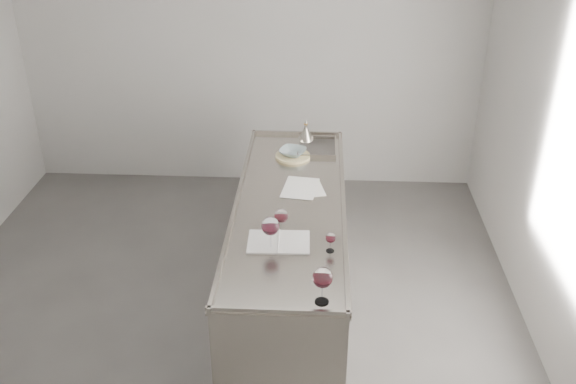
# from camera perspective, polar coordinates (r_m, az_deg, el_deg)

# --- Properties ---
(room_shell) EXTENTS (4.54, 5.04, 2.84)m
(room_shell) POSITION_cam_1_polar(r_m,az_deg,el_deg) (3.99, -7.25, 2.88)
(room_shell) COLOR #4D4B48
(room_shell) RESTS_ON ground
(counter) EXTENTS (0.77, 2.42, 0.97)m
(counter) POSITION_cam_1_polar(r_m,az_deg,el_deg) (4.66, 0.15, -6.00)
(counter) COLOR gray
(counter) RESTS_ON ground
(wine_glass_left) EXTENTS (0.11, 0.11, 0.22)m
(wine_glass_left) POSITION_cam_1_polar(r_m,az_deg,el_deg) (3.85, -1.57, -3.12)
(wine_glass_left) COLOR white
(wine_glass_left) RESTS_ON counter
(wine_glass_middle) EXTENTS (0.09, 0.09, 0.17)m
(wine_glass_middle) POSITION_cam_1_polar(r_m,az_deg,el_deg) (4.01, -0.60, -2.19)
(wine_glass_middle) COLOR white
(wine_glass_middle) RESTS_ON counter
(wine_glass_right) EXTENTS (0.11, 0.11, 0.22)m
(wine_glass_right) POSITION_cam_1_polar(r_m,az_deg,el_deg) (3.42, 3.08, -7.68)
(wine_glass_right) COLOR white
(wine_glass_right) RESTS_ON counter
(wine_glass_small) EXTENTS (0.06, 0.06, 0.13)m
(wine_glass_small) POSITION_cam_1_polar(r_m,az_deg,el_deg) (3.86, 3.80, -4.14)
(wine_glass_small) COLOR white
(wine_glass_small) RESTS_ON counter
(notebook) EXTENTS (0.39, 0.28, 0.02)m
(notebook) POSITION_cam_1_polar(r_m,az_deg,el_deg) (3.98, -0.83, -4.46)
(notebook) COLOR silver
(notebook) RESTS_ON counter
(loose_paper_top) EXTENTS (0.24, 0.30, 0.00)m
(loose_paper_top) POSITION_cam_1_polar(r_m,az_deg,el_deg) (4.60, 1.97, 0.34)
(loose_paper_top) COLOR silver
(loose_paper_top) RESTS_ON counter
(loose_paper_under) EXTENTS (0.28, 0.37, 0.00)m
(loose_paper_under) POSITION_cam_1_polar(r_m,az_deg,el_deg) (4.60, 1.10, 0.38)
(loose_paper_under) COLOR silver
(loose_paper_under) RESTS_ON counter
(trivet) EXTENTS (0.29, 0.29, 0.02)m
(trivet) POSITION_cam_1_polar(r_m,az_deg,el_deg) (5.07, 0.43, 3.22)
(trivet) COLOR #CDBD84
(trivet) RESTS_ON counter
(ceramic_bowl) EXTENTS (0.26, 0.26, 0.05)m
(ceramic_bowl) POSITION_cam_1_polar(r_m,az_deg,el_deg) (5.05, 0.43, 3.58)
(ceramic_bowl) COLOR #8C9EA3
(ceramic_bowl) RESTS_ON trivet
(wine_funnel) EXTENTS (0.13, 0.13, 0.19)m
(wine_funnel) POSITION_cam_1_polar(r_m,az_deg,el_deg) (5.36, 1.58, 5.19)
(wine_funnel) COLOR #A19A90
(wine_funnel) RESTS_ON counter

